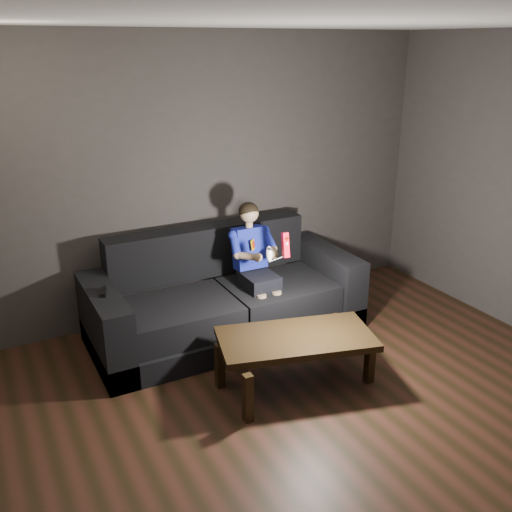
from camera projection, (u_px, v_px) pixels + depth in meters
floor at (343, 448)px, 3.86m from camera, size 5.00×5.00×0.00m
back_wall at (196, 179)px, 5.46m from camera, size 5.00×0.04×2.70m
ceiling at (371, 17)px, 2.91m from camera, size 5.00×5.00×0.02m
sofa at (224, 302)px, 5.30m from camera, size 2.46×1.06×0.95m
child at (254, 255)px, 5.20m from camera, size 0.43×0.53×1.06m
wii_remote_red at (285, 245)px, 4.81m from camera, size 0.05×0.08×0.22m
nunchuk_white at (269, 254)px, 4.77m from camera, size 0.08×0.10×0.14m
wii_remote_black at (103, 292)px, 4.61m from camera, size 0.08×0.17×0.03m
coffee_table at (296, 342)px, 4.45m from camera, size 1.32×0.89×0.44m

